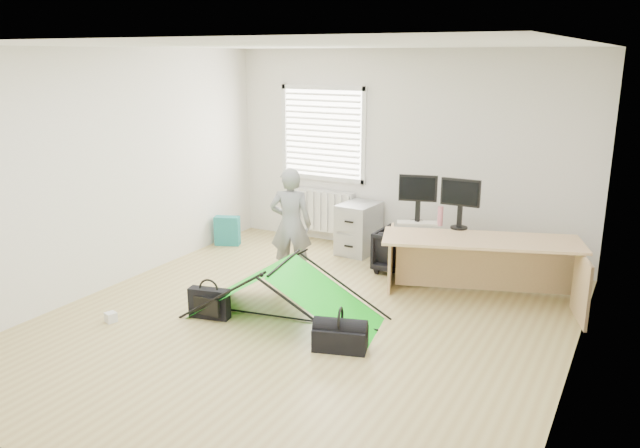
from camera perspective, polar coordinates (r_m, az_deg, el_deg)
The scene contains 18 objects.
ground at distance 6.35m, azimuth -1.74°, elevation -9.14°, with size 5.50×5.50×0.00m, color tan.
back_wall at distance 8.37m, azimuth 7.70°, elevation 6.39°, with size 5.00×0.02×2.70m, color silver.
window at distance 8.80m, azimuth 0.26°, elevation 8.26°, with size 1.20×0.06×1.20m, color silver.
radiator at distance 8.97m, azimuth 0.14°, elevation 1.24°, with size 1.00×0.12×0.60m, color silver.
desk at distance 7.00m, azimuth 14.37°, elevation -4.12°, with size 2.10×0.67×0.71m, color tan.
filing_cabinet at distance 8.46m, azimuth 3.57°, elevation -0.40°, with size 0.44×0.59×0.69m, color #9FA0A4.
monitor_left at distance 7.33m, azimuth 8.94°, elevation 1.68°, with size 0.44×0.10×0.42m, color black.
monitor_right at distance 7.18m, azimuth 12.67°, elevation 1.22°, with size 0.44×0.10×0.42m, color black.
keyboard at distance 7.34m, azimuth 8.88°, elevation 0.10°, with size 0.46×0.16×0.02m, color beige.
thermos at distance 7.28m, azimuth 10.94°, elevation 0.72°, with size 0.06×0.06×0.23m, color #CD7381.
office_chair at distance 7.79m, azimuth 7.47°, elevation -2.44°, with size 0.58×0.59×0.54m, color black.
person at distance 7.37m, azimuth -2.69°, elevation -0.05°, with size 0.50×0.33×1.36m, color gray.
kite at distance 6.37m, azimuth -3.27°, elevation -6.13°, with size 1.96×0.86×0.61m, color #15DD1D, non-canonical shape.
storage_crate at distance 7.84m, azimuth 15.78°, elevation -3.77°, with size 0.51×0.36×0.29m, color silver.
tote_bag at distance 8.92m, azimuth -8.48°, elevation -0.61°, with size 0.35×0.15×0.41m, color #1C7577.
laptop_bag at distance 6.53m, azimuth -10.08°, elevation -7.15°, with size 0.42×0.13×0.32m, color black.
white_box at distance 6.72m, azimuth -18.58°, elevation -8.08°, with size 0.10×0.10×0.10m, color silver.
duffel_bag at distance 5.81m, azimuth 1.86°, elevation -10.41°, with size 0.49×0.25×0.21m, color black.
Camera 1 is at (2.91, -5.00, 2.63)m, focal length 35.00 mm.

